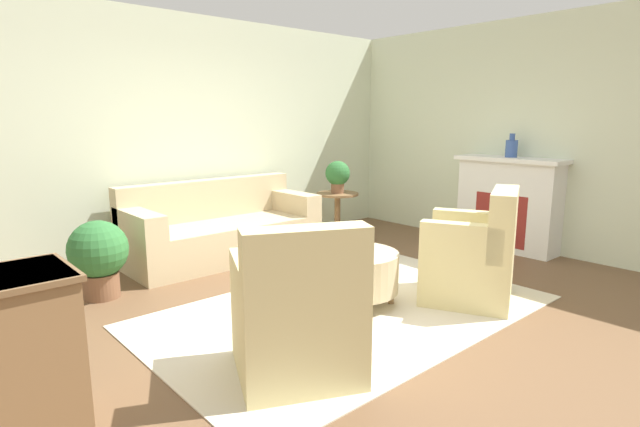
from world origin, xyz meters
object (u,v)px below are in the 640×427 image
(ottoman_table, at_px, (353,271))
(vase_mantel_near, at_px, (512,148))
(couch, at_px, (222,231))
(potted_plant_on_side_table, at_px, (338,175))
(potted_plant_floor, at_px, (99,254))
(armchair_left, at_px, (298,318))
(side_table, at_px, (337,207))
(armchair_right, at_px, (475,258))

(ottoman_table, height_order, vase_mantel_near, vase_mantel_near)
(couch, relative_size, vase_mantel_near, 7.83)
(vase_mantel_near, xyz_separation_m, potted_plant_on_side_table, (-1.16, 1.82, -0.39))
(couch, height_order, vase_mantel_near, vase_mantel_near)
(ottoman_table, relative_size, potted_plant_floor, 1.10)
(vase_mantel_near, bearing_deg, armchair_left, -169.68)
(ottoman_table, height_order, potted_plant_on_side_table, potted_plant_on_side_table)
(couch, xyz_separation_m, potted_plant_on_side_table, (1.67, -0.20, 0.55))
(vase_mantel_near, distance_m, potted_plant_floor, 4.71)
(vase_mantel_near, bearing_deg, side_table, 122.50)
(potted_plant_floor, bearing_deg, armchair_right, -42.92)
(ottoman_table, bearing_deg, side_table, 49.74)
(ottoman_table, xyz_separation_m, side_table, (1.58, 1.87, 0.13))
(potted_plant_on_side_table, bearing_deg, armchair_left, -137.30)
(couch, height_order, armchair_right, armchair_right)
(side_table, bearing_deg, ottoman_table, -130.26)
(couch, distance_m, ottoman_table, 2.07)
(armchair_left, bearing_deg, armchair_right, 0.00)
(armchair_left, relative_size, vase_mantel_near, 3.55)
(side_table, xyz_separation_m, vase_mantel_near, (1.16, -1.82, 0.83))
(couch, bearing_deg, armchair_left, -111.39)
(armchair_left, relative_size, potted_plant_on_side_table, 2.35)
(armchair_right, xyz_separation_m, side_table, (0.72, 2.53, 0.03))
(side_table, bearing_deg, potted_plant_floor, -175.88)
(armchair_left, height_order, side_table, armchair_left)
(potted_plant_on_side_table, bearing_deg, couch, 173.20)
(couch, xyz_separation_m, armchair_right, (0.95, -2.73, 0.07))
(couch, relative_size, armchair_right, 2.21)
(vase_mantel_near, relative_size, potted_plant_floor, 0.40)
(couch, relative_size, potted_plant_on_side_table, 5.18)
(armchair_left, bearing_deg, vase_mantel_near, 10.32)
(ottoman_table, height_order, potted_plant_floor, potted_plant_floor)
(potted_plant_floor, bearing_deg, side_table, 4.12)
(ottoman_table, distance_m, potted_plant_on_side_table, 2.52)
(couch, bearing_deg, ottoman_table, -87.54)
(side_table, relative_size, potted_plant_on_side_table, 1.45)
(vase_mantel_near, relative_size, potted_plant_on_side_table, 0.66)
(armchair_right, relative_size, potted_plant_on_side_table, 2.35)
(armchair_right, bearing_deg, vase_mantel_near, 20.70)
(armchair_right, distance_m, side_table, 2.63)
(vase_mantel_near, height_order, potted_plant_on_side_table, vase_mantel_near)
(armchair_right, height_order, vase_mantel_near, vase_mantel_near)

